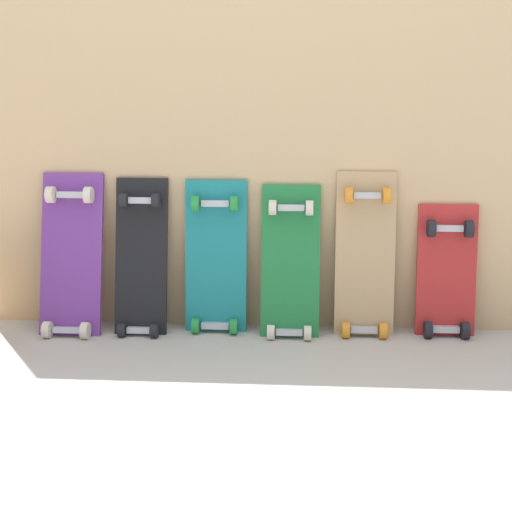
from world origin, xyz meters
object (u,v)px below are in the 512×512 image
object	(u,v)px
skateboard_purple	(71,263)
skateboard_green	(290,270)
skateboard_teal	(216,265)
skateboard_natural	(365,263)
skateboard_black	(141,265)
skateboard_red	(447,279)

from	to	relation	value
skateboard_purple	skateboard_green	size ratio (longest dim) A/B	1.06
skateboard_teal	skateboard_natural	size ratio (longest dim) A/B	0.95
skateboard_black	skateboard_natural	bearing A→B (deg)	1.76
skateboard_green	skateboard_red	xyz separation A→B (m)	(0.60, 0.03, -0.03)
skateboard_teal	skateboard_natural	world-z (taller)	skateboard_natural
skateboard_teal	skateboard_natural	xyz separation A→B (m)	(0.58, -0.01, 0.02)
skateboard_black	skateboard_green	xyz separation A→B (m)	(0.58, 0.00, -0.01)
skateboard_teal	skateboard_red	world-z (taller)	skateboard_teal
skateboard_black	skateboard_teal	size ratio (longest dim) A/B	1.02
skateboard_green	skateboard_red	bearing A→B (deg)	2.87
skateboard_purple	skateboard_red	xyz separation A→B (m)	(1.45, 0.05, -0.05)
skateboard_teal	skateboard_natural	distance (m)	0.58
skateboard_purple	skateboard_natural	xyz separation A→B (m)	(1.14, 0.04, 0.01)
skateboard_black	skateboard_natural	world-z (taller)	skateboard_natural
skateboard_green	skateboard_red	size ratio (longest dim) A/B	1.14
skateboard_black	skateboard_teal	world-z (taller)	skateboard_black
skateboard_purple	skateboard_red	size ratio (longest dim) A/B	1.20
skateboard_black	skateboard_natural	size ratio (longest dim) A/B	0.97
skateboard_green	skateboard_teal	bearing A→B (deg)	174.31
skateboard_green	skateboard_natural	xyz separation A→B (m)	(0.29, 0.02, 0.03)
skateboard_natural	skateboard_green	bearing A→B (deg)	-175.45
skateboard_black	skateboard_green	bearing A→B (deg)	0.38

